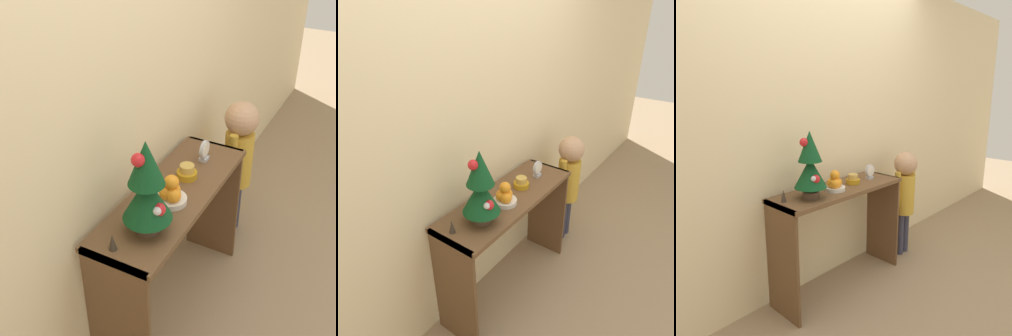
# 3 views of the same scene
# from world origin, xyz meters

# --- Properties ---
(ground_plane) EXTENTS (12.00, 12.00, 0.00)m
(ground_plane) POSITION_xyz_m (0.00, 0.00, 0.00)
(ground_plane) COLOR #997F60
(back_wall) EXTENTS (7.00, 0.05, 2.50)m
(back_wall) POSITION_xyz_m (0.00, 0.41, 1.25)
(back_wall) COLOR beige
(back_wall) RESTS_ON ground_plane
(console_table) EXTENTS (1.11, 0.37, 0.81)m
(console_table) POSITION_xyz_m (0.00, 0.18, 0.61)
(console_table) COLOR brown
(console_table) RESTS_ON ground_plane
(mini_tree) EXTENTS (0.22, 0.22, 0.46)m
(mini_tree) POSITION_xyz_m (-0.31, 0.15, 1.05)
(mini_tree) COLOR #4C3828
(mini_tree) RESTS_ON console_table
(fruit_bowl) EXTENTS (0.15, 0.15, 0.15)m
(fruit_bowl) POSITION_xyz_m (-0.08, 0.15, 0.87)
(fruit_bowl) COLOR silver
(fruit_bowl) RESTS_ON console_table
(singing_bowl) EXTENTS (0.11, 0.11, 0.08)m
(singing_bowl) POSITION_xyz_m (0.15, 0.18, 0.85)
(singing_bowl) COLOR #B78419
(singing_bowl) RESTS_ON console_table
(desk_clock) EXTENTS (0.10, 0.04, 0.12)m
(desk_clock) POSITION_xyz_m (0.34, 0.17, 0.87)
(desk_clock) COLOR #B2B2B7
(desk_clock) RESTS_ON console_table
(figurine) EXTENTS (0.04, 0.04, 0.08)m
(figurine) POSITION_xyz_m (-0.49, 0.22, 0.86)
(figurine) COLOR #382D23
(figurine) RESTS_ON console_table
(child_figure) EXTENTS (0.29, 0.21, 0.99)m
(child_figure) POSITION_xyz_m (0.80, 0.12, 0.65)
(child_figure) COLOR #38384C
(child_figure) RESTS_ON ground_plane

